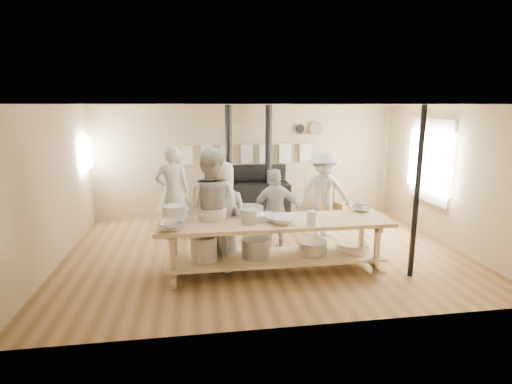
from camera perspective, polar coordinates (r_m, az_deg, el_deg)
ground at (r=7.28m, az=1.27°, el=-8.54°), size 7.00×7.00×0.00m
room_shell at (r=6.87m, az=1.34°, el=4.22°), size 7.00×7.00×7.00m
window_right at (r=8.72m, az=23.74°, el=4.09°), size 0.09×1.50×1.65m
left_opening at (r=9.05m, az=-23.20°, el=5.04°), size 0.00×0.90×0.90m
stove at (r=9.13m, az=-1.02°, el=-0.79°), size 1.90×0.75×2.60m
towel_rail at (r=9.23m, az=-1.24°, el=5.89°), size 3.00×0.04×0.47m
back_wall_shelf at (r=9.52m, az=7.59°, el=8.67°), size 0.63×0.14×0.32m
prep_table at (r=6.26m, az=2.63°, el=-6.98°), size 3.60×0.90×0.85m
support_post at (r=6.38m, az=22.00°, el=-0.26°), size 0.08×0.08×2.60m
cook_far_left at (r=7.92m, az=-11.82°, el=-0.07°), size 0.71×0.49×1.85m
cook_left at (r=6.40m, az=-6.39°, el=-2.36°), size 1.17×1.07×1.95m
cook_center at (r=6.51m, az=-4.80°, el=-3.15°), size 0.96×0.77×1.72m
cook_right at (r=7.08m, az=2.82°, el=-2.73°), size 0.89×0.39×1.51m
cook_by_window at (r=8.05m, az=9.66°, el=-0.20°), size 1.22×0.84×1.74m
chair at (r=9.45m, az=12.41°, el=-2.41°), size 0.46×0.46×0.80m
bowl_white_a at (r=5.93m, az=-11.76°, el=-4.56°), size 0.40×0.40×0.09m
bowl_steel_a at (r=5.79m, az=-11.98°, el=-4.89°), size 0.43×0.43×0.10m
bowl_white_b at (r=6.03m, az=3.77°, el=-3.96°), size 0.60×0.60×0.10m
bowl_steel_b at (r=6.92m, az=14.91°, el=-2.25°), size 0.40×0.40×0.10m
roasting_pan at (r=6.17m, az=0.49°, el=-3.60°), size 0.47×0.35×0.10m
mixing_bowl_large at (r=6.40m, az=-1.07°, el=-2.76°), size 0.57×0.57×0.15m
bucket_galv at (r=5.98m, az=-0.94°, el=-3.52°), size 0.29×0.29×0.21m
deep_bowl_enamel at (r=6.35m, az=-11.71°, el=-2.84°), size 0.39×0.39×0.21m
pitcher at (r=5.94m, az=7.95°, el=-3.72°), size 0.17×0.17×0.22m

